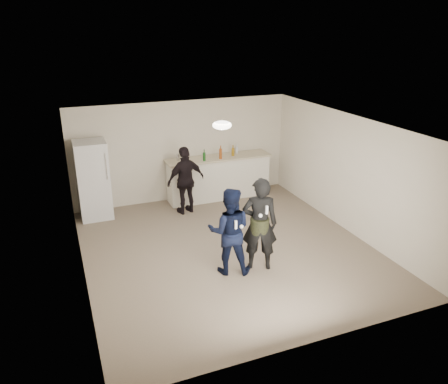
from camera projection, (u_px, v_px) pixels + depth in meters
name	position (u px, v px, depth m)	size (l,w,h in m)	color
floor	(228.00, 249.00, 8.75)	(6.00, 6.00, 0.00)	#6B5B4C
ceiling	(228.00, 126.00, 7.85)	(6.00, 6.00, 0.00)	silver
wall_back	(183.00, 151.00, 10.90)	(6.00, 6.00, 0.00)	beige
wall_front	(314.00, 267.00, 5.69)	(6.00, 6.00, 0.00)	beige
wall_left	(77.00, 212.00, 7.35)	(6.00, 6.00, 0.00)	beige
wall_right	(348.00, 174.00, 9.24)	(6.00, 6.00, 0.00)	beige
counter	(219.00, 178.00, 11.16)	(2.60, 0.56, 1.05)	white
counter_top	(218.00, 158.00, 10.96)	(2.68, 0.64, 0.04)	#C3B197
fridge	(93.00, 180.00, 9.91)	(0.70, 0.70, 1.80)	silver
fridge_handle	(106.00, 167.00, 9.54)	(0.02, 0.02, 0.60)	silver
ceiling_dome	(222.00, 125.00, 8.13)	(0.36, 0.36, 0.16)	white
shaker	(178.00, 157.00, 10.62)	(0.08, 0.08, 0.17)	silver
man	(229.00, 231.00, 7.68)	(0.78, 0.61, 1.60)	#0E183B
woman	(260.00, 224.00, 7.78)	(0.64, 0.42, 1.75)	black
camo_shorts	(260.00, 225.00, 7.79)	(0.34, 0.34, 0.28)	#2A3216
spectator	(186.00, 180.00, 10.16)	(0.95, 0.39, 1.62)	black
remote_man	(236.00, 225.00, 7.35)	(0.04, 0.04, 0.15)	white
nunchuk_man	(242.00, 227.00, 7.44)	(0.07, 0.07, 0.07)	silver
remote_woman	(267.00, 210.00, 7.43)	(0.04, 0.04, 0.15)	white
nunchuk_woman	(260.00, 216.00, 7.46)	(0.07, 0.07, 0.07)	white
bottle_cluster	(223.00, 153.00, 10.90)	(1.08, 0.40, 0.25)	white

